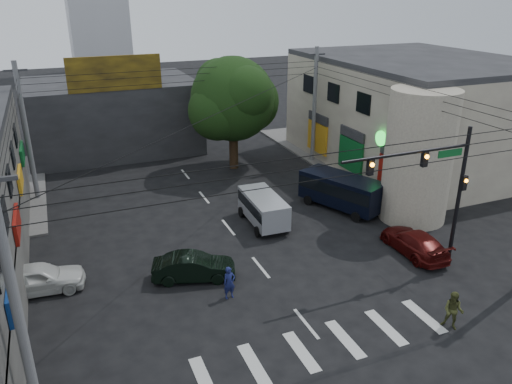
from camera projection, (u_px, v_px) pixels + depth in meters
ground at (277, 288)px, 23.84m from camera, size 160.00×160.00×0.00m
sidewalk_far_right at (374, 144)px, 45.55m from camera, size 16.00×16.00×0.15m
building_right at (415, 114)px, 39.79m from camera, size 14.00×18.00×8.00m
corner_column at (418, 157)px, 29.62m from camera, size 4.00×4.00×8.00m
building_far at (112, 115)px, 43.55m from camera, size 14.00×10.00×6.00m
billboard at (115, 73)px, 37.73m from camera, size 7.00×0.30×2.60m
street_tree at (233, 99)px, 37.73m from camera, size 6.40×6.40×8.70m
traffic_gantry at (436, 178)px, 23.90m from camera, size 7.10×0.35×7.20m
utility_pole_near_left at (17, 309)px, 14.55m from camera, size 0.32×0.32×9.20m
utility_pole_far_left at (27, 133)px, 32.10m from camera, size 0.32×0.32×9.20m
utility_pole_far_right at (314, 106)px, 39.49m from camera, size 0.32×0.32×9.20m
dark_sedan at (194, 267)px, 24.31m from camera, size 3.66×4.79×1.32m
white_compact at (37, 278)px, 23.27m from camera, size 2.41×4.52×1.44m
maroon_sedan at (414, 242)px, 26.74m from camera, size 2.02×4.53×1.29m
silver_minivan at (263, 210)px, 29.93m from camera, size 4.40×2.10×1.84m
navy_van at (342, 193)px, 32.04m from camera, size 6.99×6.07×2.19m
traffic_officer at (229, 283)px, 22.78m from camera, size 0.61×0.43×1.59m
pedestrian_olive at (453, 311)px, 20.70m from camera, size 1.43×1.41×1.71m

